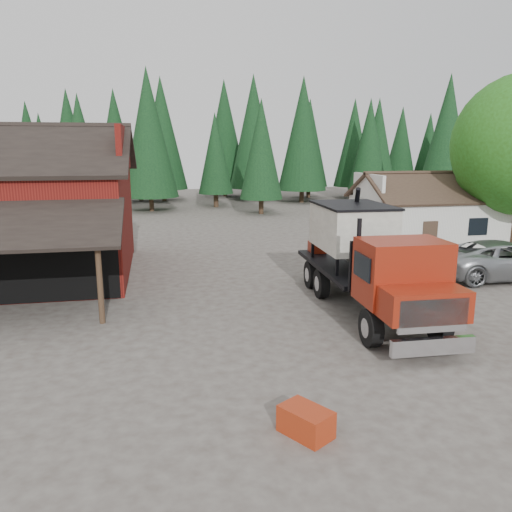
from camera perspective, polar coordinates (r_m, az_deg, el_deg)
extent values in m
plane|color=#484039|center=(16.79, 1.74, -8.78)|extent=(120.00, 120.00, 0.00)
cube|color=black|center=(28.73, -26.85, 10.93)|extent=(12.80, 5.53, 2.35)
cube|color=maroon|center=(25.30, -14.90, 11.81)|extent=(0.25, 7.00, 2.00)
cylinder|color=#382619|center=(18.08, -17.40, -3.14)|extent=(0.20, 0.20, 2.80)
cube|color=silver|center=(33.07, 18.90, 3.74)|extent=(8.00, 6.00, 3.00)
cube|color=#38281E|center=(31.56, 20.55, 7.36)|extent=(8.60, 3.42, 1.80)
cube|color=#38281E|center=(34.14, 17.90, 7.86)|extent=(8.60, 3.42, 1.80)
cube|color=silver|center=(31.01, 12.72, 7.76)|extent=(0.20, 4.20, 1.50)
cube|color=silver|center=(35.03, 24.87, 7.42)|extent=(0.20, 4.20, 1.50)
cube|color=#38281E|center=(29.83, 19.22, 1.88)|extent=(0.90, 0.06, 2.00)
cube|color=black|center=(31.36, 24.04, 3.09)|extent=(1.20, 0.06, 1.00)
sphere|color=#265613|center=(32.49, 25.63, 9.28)|extent=(4.40, 4.40, 4.40)
cylinder|color=#382619|center=(46.55, 0.59, 5.83)|extent=(0.44, 0.44, 1.60)
cone|color=black|center=(46.26, 0.61, 12.11)|extent=(3.96, 3.96, 9.00)
cylinder|color=#382619|center=(48.82, 20.41, 5.36)|extent=(0.44, 0.44, 1.60)
cone|color=black|center=(48.55, 20.96, 12.52)|extent=(4.84, 4.84, 11.00)
cylinder|color=#382619|center=(49.54, -11.84, 5.96)|extent=(0.44, 0.44, 1.60)
cone|color=black|center=(49.28, -12.19, 13.60)|extent=(5.28, 5.28, 12.00)
cylinder|color=black|center=(15.93, 13.00, -8.00)|extent=(0.42, 1.20, 1.19)
cylinder|color=black|center=(16.91, 20.20, -7.26)|extent=(0.42, 1.20, 1.19)
cylinder|color=black|center=(20.59, 7.49, -3.14)|extent=(0.42, 1.20, 1.19)
cylinder|color=black|center=(21.35, 13.35, -2.81)|extent=(0.42, 1.20, 1.19)
cylinder|color=black|center=(21.99, 6.34, -2.11)|extent=(0.42, 1.20, 1.19)
cylinder|color=black|center=(22.71, 11.87, -1.84)|extent=(0.42, 1.20, 1.19)
cube|color=black|center=(19.27, 12.28, -3.05)|extent=(1.47, 9.35, 0.43)
cube|color=silver|center=(15.00, 19.56, -9.70)|extent=(2.50, 0.27, 0.49)
cube|color=silver|center=(14.80, 19.60, -6.44)|extent=(2.06, 0.17, 0.98)
cube|color=maroon|center=(15.29, 18.47, -5.12)|extent=(2.48, 1.48, 0.92)
cube|color=maroon|center=(16.34, 16.32, -1.71)|extent=(2.66, 1.92, 2.00)
cube|color=black|center=(15.52, 17.77, -1.30)|extent=(2.28, 0.16, 0.98)
cylinder|color=black|center=(16.66, 11.63, 0.90)|extent=(0.16, 0.16, 1.95)
cube|color=black|center=(17.31, 14.76, -1.03)|extent=(2.66, 0.21, 1.73)
cube|color=black|center=(20.57, 10.76, -1.18)|extent=(2.95, 6.37, 0.17)
cube|color=silver|center=(20.26, 10.94, 3.24)|extent=(2.60, 3.65, 1.73)
cone|color=silver|center=(20.45, 10.81, 0.24)|extent=(2.45, 2.45, 0.76)
cube|color=black|center=(20.14, 11.04, 5.73)|extent=(2.71, 3.76, 0.09)
cylinder|color=black|center=(21.91, 11.14, 3.61)|extent=(0.88, 2.35, 3.31)
cube|color=maroon|center=(22.71, 6.99, 1.00)|extent=(0.68, 0.89, 0.49)
cylinder|color=silver|center=(17.84, 18.70, -5.03)|extent=(0.64, 1.10, 0.61)
imported|color=#A0A3A7|center=(26.08, 26.62, -0.41)|extent=(6.62, 3.43, 1.78)
cube|color=#9A2B10|center=(11.28, 5.72, -18.32)|extent=(1.18, 1.30, 0.60)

